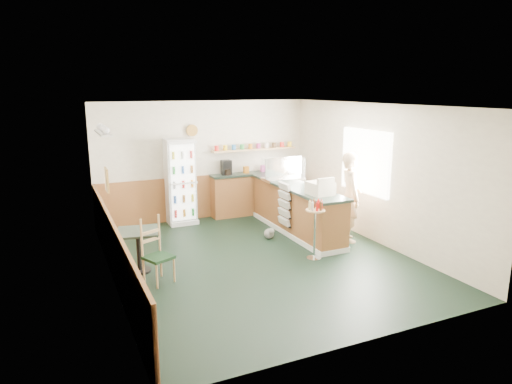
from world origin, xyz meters
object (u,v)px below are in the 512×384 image
condiment_stand (315,221)px  cash_register (320,188)px  drinks_fridge (181,182)px  display_case (283,169)px  shopkeeper (350,197)px  cafe_table (138,243)px  cafe_chair (157,248)px

condiment_stand → cash_register: bearing=52.1°
drinks_fridge → cash_register: size_ratio=4.32×
display_case → condiment_stand: size_ratio=0.83×
drinks_fridge → shopkeeper: bearing=-43.4°
cash_register → cafe_table: (-3.40, 0.11, -0.63)m
drinks_fridge → shopkeeper: drinks_fridge is taller
display_case → shopkeeper: shopkeeper is taller
condiment_stand → cafe_chair: bearing=175.6°
shopkeeper → condiment_stand: shopkeeper is taller
drinks_fridge → cafe_table: bearing=-119.6°
shopkeeper → cafe_table: bearing=108.0°
cash_register → condiment_stand: bearing=-132.9°
shopkeeper → cafe_chair: bearing=114.9°
cafe_table → cafe_chair: size_ratio=0.73×
cash_register → cafe_chair: 3.27m
drinks_fridge → display_case: drinks_fridge is taller
drinks_fridge → display_case: (2.01, -1.07, 0.31)m
shopkeeper → cafe_chair: shopkeeper is taller
drinks_fridge → cafe_chair: drinks_fridge is taller
cafe_table → cafe_chair: (0.20, -0.48, 0.04)m
cafe_chair → cash_register: bearing=-18.0°
shopkeeper → condiment_stand: 1.31m
drinks_fridge → cash_register: 3.26m
drinks_fridge → display_case: 2.29m
display_case → cash_register: (0.00, -1.49, -0.13)m
drinks_fridge → shopkeeper: (2.71, -2.56, -0.06)m
cash_register → shopkeeper: 0.74m
shopkeeper → cafe_chair: size_ratio=1.71×
shopkeeper → cafe_chair: 3.93m
display_case → cafe_table: display_case is taller
cash_register → shopkeeper: shopkeeper is taller
shopkeeper → cafe_table: shopkeeper is taller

